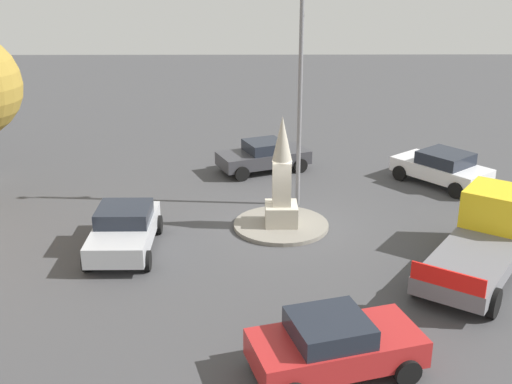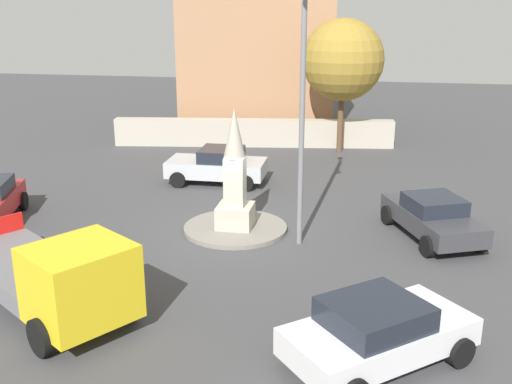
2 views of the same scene
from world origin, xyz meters
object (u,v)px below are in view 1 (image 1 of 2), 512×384
(monument, at_px, (282,181))
(truck_yellow_parked_left, at_px, (487,236))
(streetlamp, at_px, (301,72))
(car_white_waiting, at_px, (442,167))
(car_red_far_side, at_px, (334,344))
(car_silver_parked_right, at_px, (124,229))
(car_dark_grey_near_island, at_px, (264,156))

(monument, height_order, truck_yellow_parked_left, monument)
(monument, height_order, streetlamp, streetlamp)
(streetlamp, distance_m, truck_yellow_parked_left, 8.56)
(car_white_waiting, xyz_separation_m, car_red_far_side, (6.04, 12.82, 0.01))
(car_silver_parked_right, xyz_separation_m, car_white_waiting, (-12.06, -6.26, -0.00))
(car_dark_grey_near_island, bearing_deg, car_silver_parked_right, 59.86)
(car_dark_grey_near_island, xyz_separation_m, car_red_far_side, (-1.34, 14.60, 0.05))
(car_red_far_side, bearing_deg, car_dark_grey_near_island, -84.74)
(monument, bearing_deg, car_silver_parked_right, 19.55)
(car_red_far_side, xyz_separation_m, truck_yellow_parked_left, (-5.34, -5.40, 0.24))
(car_dark_grey_near_island, bearing_deg, streetlamp, 106.85)
(car_silver_parked_right, height_order, car_red_far_side, car_red_far_side)
(streetlamp, height_order, car_silver_parked_right, streetlamp)
(streetlamp, relative_size, car_red_far_side, 2.01)
(car_white_waiting, distance_m, truck_yellow_parked_left, 7.46)
(monument, xyz_separation_m, streetlamp, (-0.73, -2.16, 3.38))
(streetlamp, distance_m, car_white_waiting, 7.88)
(car_silver_parked_right, bearing_deg, streetlamp, -145.86)
(streetlamp, height_order, car_white_waiting, streetlamp)
(truck_yellow_parked_left, bearing_deg, streetlamp, -43.42)
(streetlamp, bearing_deg, monument, 71.44)
(monument, height_order, car_white_waiting, monument)
(monument, xyz_separation_m, car_dark_grey_near_island, (0.50, -6.21, -1.02))
(car_dark_grey_near_island, bearing_deg, monument, 94.60)
(streetlamp, height_order, truck_yellow_parked_left, streetlamp)
(streetlamp, bearing_deg, car_red_far_side, 90.64)
(truck_yellow_parked_left, bearing_deg, car_white_waiting, -95.44)
(monument, bearing_deg, car_white_waiting, -147.30)
(car_red_far_side, bearing_deg, car_white_waiting, -115.25)
(monument, xyz_separation_m, car_white_waiting, (-6.89, -4.42, -0.98))
(car_dark_grey_near_island, distance_m, car_white_waiting, 7.60)
(car_silver_parked_right, height_order, car_dark_grey_near_island, car_silver_parked_right)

